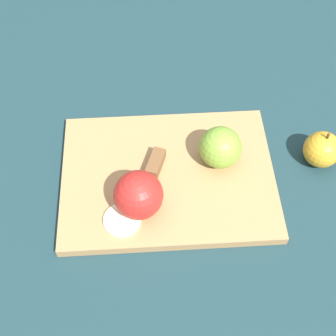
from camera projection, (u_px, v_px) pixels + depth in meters
ground_plane at (168, 180)px, 0.89m from camera, size 4.00×4.00×0.00m
cutting_board at (168, 177)px, 0.89m from camera, size 0.44×0.35×0.02m
apple_half_left at (220, 147)px, 0.86m from camera, size 0.08×0.08×0.08m
apple_half_right at (138, 195)px, 0.80m from camera, size 0.09×0.09×0.09m
knife at (155, 166)px, 0.87m from camera, size 0.05×0.14×0.02m
apple_slice at (122, 220)px, 0.82m from camera, size 0.07×0.07×0.01m
apple_whole at (322, 149)px, 0.89m from camera, size 0.07×0.07×0.08m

